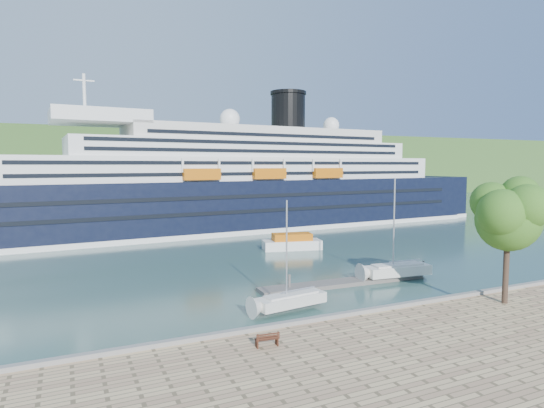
{
  "coord_description": "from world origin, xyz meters",
  "views": [
    {
      "loc": [
        -24.4,
        -28.07,
        12.3
      ],
      "look_at": [
        2.05,
        30.0,
        6.78
      ],
      "focal_mm": 30.0,
      "sensor_mm": 36.0,
      "label": 1
    }
  ],
  "objects": [
    {
      "name": "ground",
      "position": [
        0.0,
        0.0,
        0.0
      ],
      "size": [
        400.0,
        400.0,
        0.0
      ],
      "primitive_type": "plane",
      "color": "#2C4F4A",
      "rests_on": "ground"
    },
    {
      "name": "far_hillside",
      "position": [
        0.0,
        145.0,
        12.0
      ],
      "size": [
        400.0,
        50.0,
        24.0
      ],
      "primitive_type": "cube",
      "color": "#315321",
      "rests_on": "ground"
    },
    {
      "name": "quay_coping",
      "position": [
        0.0,
        -0.2,
        1.15
      ],
      "size": [
        220.0,
        0.5,
        0.3
      ],
      "primitive_type": "cube",
      "color": "slate",
      "rests_on": "promenade"
    },
    {
      "name": "cruise_ship",
      "position": [
        4.12,
        53.64,
        13.48
      ],
      "size": [
        120.96,
        24.97,
        26.97
      ],
      "primitive_type": null,
      "rotation": [
        0.0,
        0.0,
        0.06
      ],
      "color": "black",
      "rests_on": "ground"
    },
    {
      "name": "park_bench",
      "position": [
        -13.31,
        -2.95,
        1.51
      ],
      "size": [
        1.64,
        0.81,
        1.01
      ],
      "primitive_type": null,
      "rotation": [
        0.0,
        0.0,
        -0.11
      ],
      "color": "#442013",
      "rests_on": "promenade"
    },
    {
      "name": "promenade_tree",
      "position": [
        8.04,
        -2.88,
        6.61
      ],
      "size": [
        6.77,
        6.77,
        11.21
      ],
      "primitive_type": null,
      "color": "#2C5A17",
      "rests_on": "promenade"
    },
    {
      "name": "floating_pontoon",
      "position": [
        1.32,
        10.58,
        0.21
      ],
      "size": [
        18.58,
        2.85,
        0.41
      ],
      "primitive_type": null,
      "rotation": [
        0.0,
        0.0,
        -0.03
      ],
      "color": "#655F5A",
      "rests_on": "ground"
    },
    {
      "name": "sailboat_white_near",
      "position": [
        -7.42,
        5.31,
        4.48
      ],
      "size": [
        7.14,
        2.9,
        8.96
      ],
      "primitive_type": null,
      "rotation": [
        0.0,
        0.0,
        0.14
      ],
      "color": "silver",
      "rests_on": "ground"
    },
    {
      "name": "sailboat_white_far",
      "position": [
        7.58,
        9.8,
        5.21
      ],
      "size": [
        8.25,
        3.01,
        10.42
      ],
      "primitive_type": null,
      "rotation": [
        0.0,
        0.0,
        -0.1
      ],
      "color": "silver",
      "rests_on": "ground"
    },
    {
      "name": "tender_launch",
      "position": [
        5.34,
        30.22,
        1.18
      ],
      "size": [
        8.97,
        4.69,
        2.36
      ],
      "primitive_type": null,
      "rotation": [
        0.0,
        0.0,
        -0.22
      ],
      "color": "#C35F0B",
      "rests_on": "ground"
    }
  ]
}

